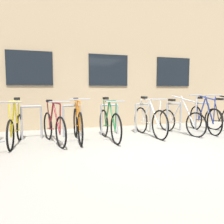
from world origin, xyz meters
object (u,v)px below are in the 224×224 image
Objects in this scene: bicycle_maroon at (54,127)px; bicycle_silver at (180,120)px; bicycle_green at (109,124)px; bicycle_yellow at (15,128)px; bicycle_orange at (78,124)px; bicycle_blue at (204,118)px; bicycle_white at (150,121)px.

bicycle_silver reaches higher than bicycle_maroon.
bicycle_green is 2.13m from bicycle_yellow.
bicycle_orange is at bearing -179.46° from bicycle_silver.
bicycle_blue is 0.81m from bicycle_silver.
bicycle_silver is (-0.81, -0.02, -0.03)m from bicycle_blue.
bicycle_white is 2.46m from bicycle_maroon.
bicycle_white is 1.77m from bicycle_blue.
bicycle_white is 1.03× the size of bicycle_silver.
bicycle_orange is at bearing 168.62° from bicycle_green.
bicycle_blue is at bearing 0.71° from bicycle_orange.
bicycle_maroon is 4.23m from bicycle_blue.
bicycle_silver is at bearing 2.21° from bicycle_maroon.
bicycle_green is 1.02× the size of bicycle_yellow.
bicycle_white is 0.98× the size of bicycle_orange.
bicycle_orange is at bearing 179.87° from bicycle_white.
bicycle_white is 3.27m from bicycle_yellow.
bicycle_orange is 1.05× the size of bicycle_green.
bicycle_maroon is at bearing 178.02° from bicycle_green.
bicycle_maroon is 0.93× the size of bicycle_orange.
bicycle_orange reaches higher than bicycle_maroon.
bicycle_yellow is at bearing 179.81° from bicycle_white.
bicycle_silver is (3.41, 0.13, -0.00)m from bicycle_maroon.
bicycle_orange is (0.56, 0.10, 0.03)m from bicycle_maroon.
bicycle_silver reaches higher than bicycle_orange.
bicycle_orange is (-1.89, 0.00, 0.00)m from bicycle_white.
bicycle_green is 2.12m from bicycle_silver.
bicycle_green reaches higher than bicycle_orange.
bicycle_maroon is 0.82m from bicycle_yellow.
bicycle_yellow is at bearing 175.78° from bicycle_green.
bicycle_yellow is (-3.27, 0.01, -0.03)m from bicycle_white.
bicycle_maroon is at bearing -7.77° from bicycle_yellow.
bicycle_white is 1.89m from bicycle_orange.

